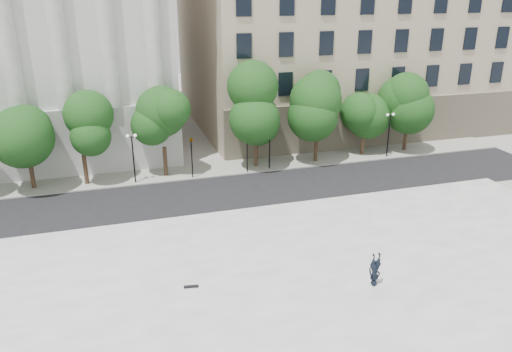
# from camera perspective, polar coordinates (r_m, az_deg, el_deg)

# --- Properties ---
(ground) EXTENTS (160.00, 160.00, 0.00)m
(ground) POSITION_cam_1_polar(r_m,az_deg,el_deg) (25.17, 6.26, -17.53)
(ground) COLOR #B2B0A8
(ground) RESTS_ON ground
(plaza) EXTENTS (44.00, 22.00, 0.45)m
(plaza) POSITION_cam_1_polar(r_m,az_deg,el_deg) (27.27, 3.78, -13.48)
(plaza) COLOR white
(plaza) RESTS_ON ground
(street) EXTENTS (60.00, 8.00, 0.02)m
(street) POSITION_cam_1_polar(r_m,az_deg,el_deg) (40.08, -3.72, -2.13)
(street) COLOR black
(street) RESTS_ON ground
(far_sidewalk) EXTENTS (60.00, 4.00, 0.12)m
(far_sidewalk) POSITION_cam_1_polar(r_m,az_deg,el_deg) (45.54, -5.46, 0.73)
(far_sidewalk) COLOR #AFADA1
(far_sidewalk) RESTS_ON ground
(building_west) EXTENTS (31.50, 27.65, 25.60)m
(building_west) POSITION_cam_1_polar(r_m,az_deg,el_deg) (57.36, -26.75, 15.95)
(building_west) COLOR silver
(building_west) RESTS_ON ground
(building_east) EXTENTS (36.00, 26.15, 23.00)m
(building_east) POSITION_cam_1_polar(r_m,az_deg,el_deg) (63.71, 9.88, 16.44)
(building_east) COLOR tan
(building_east) RESTS_ON ground
(traffic_light_west) EXTENTS (0.94, 1.62, 4.15)m
(traffic_light_west) POSITION_cam_1_polar(r_m,az_deg,el_deg) (42.55, -7.45, 4.28)
(traffic_light_west) COLOR black
(traffic_light_west) RESTS_ON ground
(traffic_light_east) EXTENTS (0.47, 1.75, 4.20)m
(traffic_light_east) POSITION_cam_1_polar(r_m,az_deg,el_deg) (43.56, -1.03, 4.92)
(traffic_light_east) COLOR black
(traffic_light_east) RESTS_ON ground
(person_lying) EXTENTS (0.77, 1.95, 0.52)m
(person_lying) POSITION_cam_1_polar(r_m,az_deg,el_deg) (28.24, 13.34, -11.57)
(person_lying) COLOR black
(person_lying) RESTS_ON plaza
(skateboard) EXTENTS (0.81, 0.32, 0.08)m
(skateboard) POSITION_cam_1_polar(r_m,az_deg,el_deg) (27.66, -7.42, -12.42)
(skateboard) COLOR black
(skateboard) RESTS_ON plaza
(street_trees) EXTENTS (45.03, 5.44, 7.98)m
(street_trees) POSITION_cam_1_polar(r_m,az_deg,el_deg) (43.53, -6.54, 6.88)
(street_trees) COLOR #382619
(street_trees) RESTS_ON ground
(lamp_posts) EXTENTS (37.38, 0.28, 4.51)m
(lamp_posts) POSITION_cam_1_polar(r_m,az_deg,el_deg) (43.17, -6.21, 3.71)
(lamp_posts) COLOR black
(lamp_posts) RESTS_ON ground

